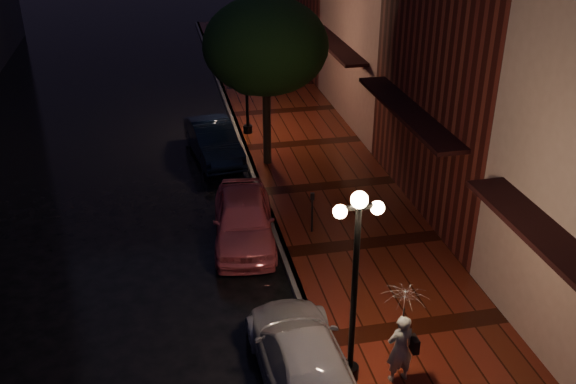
{
  "coord_description": "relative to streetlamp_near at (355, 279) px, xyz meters",
  "views": [
    {
      "loc": [
        -2.95,
        -14.61,
        9.57
      ],
      "look_at": [
        0.34,
        1.15,
        1.4
      ],
      "focal_mm": 40.0,
      "sensor_mm": 36.0,
      "label": 1
    }
  ],
  "objects": [
    {
      "name": "ground",
      "position": [
        -0.35,
        5.0,
        -2.6
      ],
      "size": [
        120.0,
        120.0,
        0.0
      ],
      "primitive_type": "plane",
      "color": "black",
      "rests_on": "ground"
    },
    {
      "name": "sidewalk",
      "position": [
        1.9,
        5.0,
        -2.53
      ],
      "size": [
        4.5,
        60.0,
        0.15
      ],
      "primitive_type": "cube",
      "color": "#4A190D",
      "rests_on": "ground"
    },
    {
      "name": "curb",
      "position": [
        -0.35,
        5.0,
        -2.53
      ],
      "size": [
        0.25,
        60.0,
        0.15
      ],
      "primitive_type": "cube",
      "color": "#595451",
      "rests_on": "ground"
    },
    {
      "name": "storefront_mid",
      "position": [
        6.65,
        7.0,
        2.9
      ],
      "size": [
        5.0,
        8.0,
        11.0
      ],
      "primitive_type": "cube",
      "color": "#511914",
      "rests_on": "ground"
    },
    {
      "name": "storefront_far",
      "position": [
        6.65,
        15.0,
        1.9
      ],
      "size": [
        5.0,
        8.0,
        9.0
      ],
      "primitive_type": "cube",
      "color": "#8C5951",
      "rests_on": "ground"
    },
    {
      "name": "streetlamp_near",
      "position": [
        0.0,
        0.0,
        0.0
      ],
      "size": [
        0.96,
        0.36,
        4.31
      ],
      "color": "black",
      "rests_on": "sidewalk"
    },
    {
      "name": "streetlamp_far",
      "position": [
        0.0,
        14.0,
        0.0
      ],
      "size": [
        0.96,
        0.36,
        4.31
      ],
      "color": "black",
      "rests_on": "sidewalk"
    },
    {
      "name": "street_tree",
      "position": [
        0.26,
        10.99,
        1.64
      ],
      "size": [
        4.16,
        4.16,
        5.8
      ],
      "color": "black",
      "rests_on": "sidewalk"
    },
    {
      "name": "pink_car",
      "position": [
        -1.31,
        6.09,
        -1.89
      ],
      "size": [
        2.12,
        4.34,
        1.42
      ],
      "primitive_type": "imported",
      "rotation": [
        0.0,
        0.0,
        -0.11
      ],
      "color": "#D65865",
      "rests_on": "ground"
    },
    {
      "name": "navy_car",
      "position": [
        -1.54,
        12.17,
        -1.93
      ],
      "size": [
        1.95,
        4.23,
        1.34
      ],
      "primitive_type": "imported",
      "rotation": [
        0.0,
        0.0,
        0.13
      ],
      "color": "black",
      "rests_on": "ground"
    },
    {
      "name": "silver_car",
      "position": [
        -0.95,
        0.23,
        -1.96
      ],
      "size": [
        1.94,
        4.47,
        1.28
      ],
      "primitive_type": "imported",
      "rotation": [
        0.0,
        0.0,
        3.17
      ],
      "color": "#B7B7BF",
      "rests_on": "ground"
    },
    {
      "name": "woman_with_umbrella",
      "position": [
        0.96,
        -0.24,
        -0.97
      ],
      "size": [
        0.93,
        0.95,
        2.24
      ],
      "rotation": [
        0.0,
        0.0,
        3.26
      ],
      "color": "white",
      "rests_on": "sidewalk"
    },
    {
      "name": "parking_meter",
      "position": [
        0.65,
        5.95,
        -1.69
      ],
      "size": [
        0.13,
        0.11,
        1.25
      ],
      "rotation": [
        0.0,
        0.0,
        -0.23
      ],
      "color": "black",
      "rests_on": "sidewalk"
    }
  ]
}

